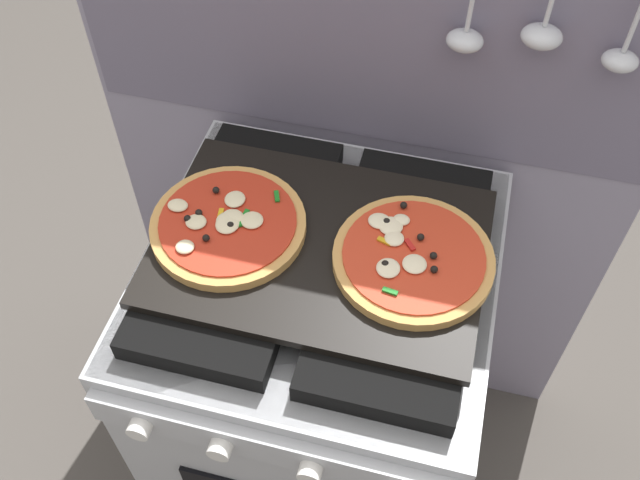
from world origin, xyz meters
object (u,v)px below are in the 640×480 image
object	(u,v)px
stove	(320,379)
pizza_left	(228,224)
pizza_right	(413,256)
baking_tray	(320,247)

from	to	relation	value
stove	pizza_left	size ratio (longest dim) A/B	3.48
stove	pizza_right	distance (m)	0.50
baking_tray	pizza_right	xyz separation A→B (m)	(0.15, 0.00, 0.02)
baking_tray	pizza_left	world-z (taller)	pizza_left
stove	pizza_right	xyz separation A→B (m)	(0.15, 0.01, 0.48)
baking_tray	pizza_right	bearing A→B (deg)	1.87
stove	pizza_right	size ratio (longest dim) A/B	3.48
pizza_right	baking_tray	bearing A→B (deg)	-178.13
baking_tray	pizza_right	distance (m)	0.15
pizza_left	pizza_right	world-z (taller)	same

